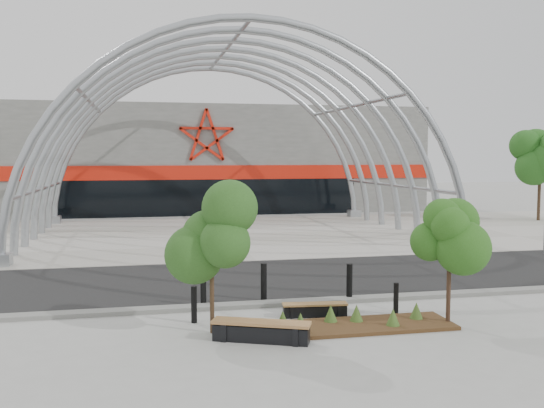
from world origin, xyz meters
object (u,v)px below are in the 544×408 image
at_px(bench_1, 315,310).
at_px(street_tree_1, 450,233).
at_px(bollard_2, 264,282).
at_px(bench_0, 261,332).
at_px(street_tree_0, 211,234).

bearing_deg(bench_1, street_tree_1, -25.09).
height_order(bench_1, bollard_2, bollard_2).
distance_m(bench_0, bollard_2, 3.95).
xyz_separation_m(bench_1, bollard_2, (-1.01, 2.00, 0.39)).
xyz_separation_m(street_tree_0, bollard_2, (1.88, 2.91, -1.87)).
height_order(street_tree_1, bench_1, street_tree_1).
height_order(street_tree_0, bench_1, street_tree_0).
relative_size(street_tree_1, bollard_2, 2.90).
distance_m(street_tree_0, bench_0, 2.61).
bearing_deg(bollard_2, street_tree_0, -122.81).
bearing_deg(bench_1, bench_0, -134.94).
bearing_deg(bench_0, street_tree_0, 137.91).
bearing_deg(street_tree_1, bollard_2, 140.06).
relative_size(street_tree_0, street_tree_1, 1.03).
distance_m(street_tree_0, bench_1, 3.77).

